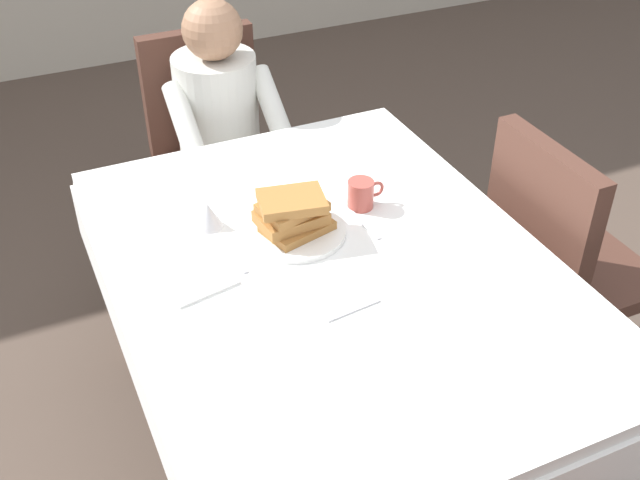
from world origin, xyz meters
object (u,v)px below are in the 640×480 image
Objects in this scene: plate_breakfast at (296,231)px; spoon_near_edge at (353,310)px; chair_right_side at (557,254)px; cup_coffee at (361,194)px; knife_right_of_plate at (360,221)px; dining_table_main at (335,290)px; syrup_pitcher at (208,215)px; diner_person at (221,123)px; chair_diner at (211,138)px; fork_left_of_plate at (233,254)px; breakfast_stack at (293,213)px.

spoon_near_edge is at bearing -89.82° from plate_breakfast.
chair_right_side reaches higher than cup_coffee.
chair_right_side is 8.23× the size of cup_coffee.
knife_right_of_plate is at bearing 54.00° from spoon_near_edge.
dining_table_main is 0.41m from syrup_pitcher.
chair_right_side is 0.86m from plate_breakfast.
syrup_pitcher is at bearing 69.27° from diner_person.
diner_person reaches higher than syrup_pitcher.
syrup_pitcher is (-1.02, 0.30, 0.25)m from chair_right_side.
chair_right_side is 1.09m from syrup_pitcher.
chair_diner reaches higher than dining_table_main.
diner_person reaches higher than plate_breakfast.
plate_breakfast reaches higher than dining_table_main.
knife_right_of_plate is at bearing 97.06° from chair_diner.
knife_right_of_plate and spoon_near_edge have the same top height.
chair_diner is 1.07m from fork_left_of_plate.
breakfast_stack reaches higher than cup_coffee.
breakfast_stack is at bearing 86.00° from chair_diner.
dining_table_main is 8.47× the size of fork_left_of_plate.
fork_left_of_plate is (-0.18, -0.02, -0.07)m from breakfast_stack.
plate_breakfast is 3.50× the size of syrup_pitcher.
syrup_pitcher is 0.43m from knife_right_of_plate.
chair_right_side is 0.86m from spoon_near_edge.
cup_coffee is (0.16, -0.95, 0.25)m from chair_diner.
dining_table_main is at bearing 88.75° from diner_person.
diner_person is 7.47× the size of spoon_near_edge.
chair_diner is 1.37m from spoon_near_edge.
chair_diner is at bearing 80.87° from spoon_near_edge.
fork_left_of_plate is at bearing -84.06° from syrup_pitcher.
chair_right_side is 0.67m from cup_coffee.
diner_person is (-0.00, -0.16, 0.14)m from chair_diner.
cup_coffee reaches higher than dining_table_main.
syrup_pitcher is at bearing 106.49° from spoon_near_edge.
syrup_pitcher is (-0.25, 0.30, 0.13)m from dining_table_main.
plate_breakfast reaches higher than fork_left_of_plate.
chair_right_side is 3.32× the size of plate_breakfast.
diner_person is at bearing 88.75° from dining_table_main.
chair_diner is at bearing -90.00° from diner_person.
chair_diner is 1.04m from breakfast_stack.
fork_left_of_plate is 1.20× the size of spoon_near_edge.
diner_person reaches higher than dining_table_main.
spoon_near_edge is (-0.06, -1.20, 0.07)m from diner_person.
knife_right_of_plate is (0.38, 0.00, 0.00)m from fork_left_of_plate.
dining_table_main is 7.62× the size of knife_right_of_plate.
breakfast_stack is (-0.82, 0.17, 0.28)m from chair_right_side.
chair_right_side is at bearing 126.43° from diner_person.
chair_diner is at bearing -16.72° from fork_left_of_plate.
cup_coffee is 0.57× the size of knife_right_of_plate.
dining_table_main is 0.21m from spoon_near_edge.
breakfast_stack is (-0.05, 0.17, 0.16)m from dining_table_main.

